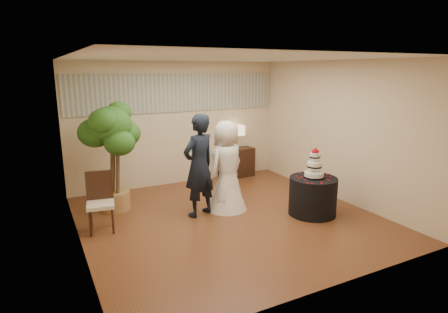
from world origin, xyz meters
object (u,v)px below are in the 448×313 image
groom (199,166)px  ficus_tree (112,157)px  bride (227,166)px  table_lamp (237,137)px  cake_table (313,196)px  wedding_cake (315,163)px  console (237,163)px  side_chair (100,203)px

groom → ficus_tree: size_ratio=0.90×
bride → table_lamp: 2.24m
ficus_tree → groom: bearing=-36.6°
cake_table → groom: bearing=153.6°
bride → wedding_cake: size_ratio=3.11×
groom → bride: groom is taller
bride → console: bride is taller
bride → groom: bearing=-18.0°
table_lamp → cake_table: bearing=-89.4°
cake_table → console: (-0.03, 2.81, 0.01)m
wedding_cake → side_chair: (-3.58, 1.02, -0.48)m
groom → side_chair: (-1.72, 0.09, -0.44)m
console → ficus_tree: size_ratio=0.41×
wedding_cake → table_lamp: 2.81m
ficus_tree → wedding_cake: bearing=-30.9°
cake_table → wedding_cake: 0.62m
table_lamp → ficus_tree: (-3.16, -0.91, 0.03)m
wedding_cake → console: bearing=90.6°
bride → console: bearing=-146.1°
table_lamp → side_chair: table_lamp is taller
groom → side_chair: 1.78m
groom → side_chair: groom is taller
groom → ficus_tree: (-1.32, 0.98, 0.10)m
cake_table → bride: bearing=143.1°
groom → cake_table: size_ratio=2.17×
wedding_cake → side_chair: bearing=164.2°
wedding_cake → ficus_tree: (-3.18, 1.91, 0.07)m
side_chair → console: bearing=36.4°
cake_table → wedding_cake: size_ratio=1.57×
cake_table → side_chair: bearing=164.2°
wedding_cake → console: wedding_cake is taller
cake_table → wedding_cake: (0.00, 0.00, 0.62)m
side_chair → wedding_cake: bearing=-6.2°
bride → ficus_tree: size_ratio=0.82×
cake_table → table_lamp: 2.89m
bride → console: (1.25, 1.85, -0.50)m
cake_table → console: console is taller
groom → wedding_cake: groom is taller
bride → console: 2.29m
bride → side_chair: bearing=-23.3°
bride → table_lamp: (1.25, 1.85, 0.15)m
bride → side_chair: (-2.30, 0.05, -0.36)m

